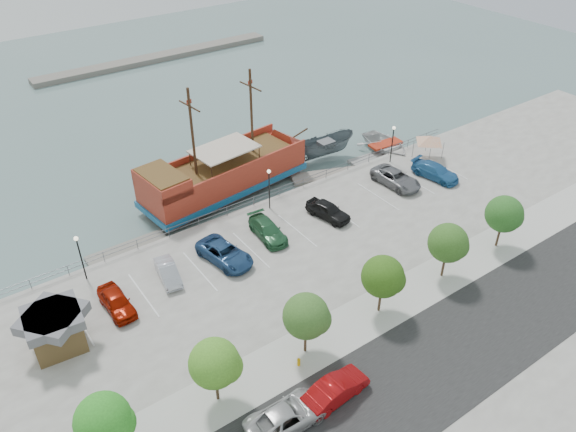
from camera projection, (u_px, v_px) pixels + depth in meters
ground at (310, 250)px, 50.60m from camera, size 160.00×160.00×0.00m
land_slab at (506, 409)px, 36.26m from camera, size 100.00×58.00×1.20m
street at (448, 354)px, 39.27m from camera, size 100.00×8.00×0.04m
sidewalk at (388, 305)px, 43.31m from camera, size 100.00×4.00×0.05m
seawall_railing at (262, 198)px, 54.98m from camera, size 50.00×0.06×1.00m
far_shore at (157, 58)px, 92.10m from camera, size 40.00×3.00×0.80m
pirate_ship at (236, 170)px, 58.11m from camera, size 20.78×7.88×12.96m
patrol_boat at (326, 148)px, 63.91m from camera, size 7.20×3.65×2.66m
speedboat at (385, 147)px, 65.53m from camera, size 5.42×7.23×1.42m
dock_west at (128, 250)px, 50.25m from camera, size 7.26×2.08×0.41m
dock_mid at (325, 176)px, 60.97m from camera, size 7.71×4.67×0.43m
dock_east at (375, 158)px, 64.45m from camera, size 6.68×2.45×0.37m
shed at (56, 329)px, 39.04m from camera, size 4.06×4.06×3.07m
canopy_tent at (430, 136)px, 61.26m from camera, size 3.94×3.94×3.09m
street_van at (287, 416)px, 34.26m from camera, size 5.40×2.55×1.49m
street_sedan at (336, 390)px, 35.82m from camera, size 4.90×2.06×1.57m
fire_hydrant at (299, 362)px, 38.22m from camera, size 0.24×0.24×0.69m
lamp_post_left at (79, 250)px, 44.19m from camera, size 0.36×0.36×4.28m
lamp_post_mid at (269, 182)px, 52.74m from camera, size 0.36×0.36×4.28m
lamp_post_right at (393, 138)px, 60.33m from camera, size 0.36×0.36×4.28m
tree_a at (106, 421)px, 31.02m from camera, size 3.30×3.20×5.00m
tree_b at (217, 364)px, 34.34m from camera, size 3.30×3.20×5.00m
tree_c at (308, 317)px, 37.66m from camera, size 3.30×3.20×5.00m
tree_d at (385, 277)px, 40.99m from camera, size 3.30×3.20×5.00m
tree_e at (450, 244)px, 44.31m from camera, size 3.30×3.20×5.00m
tree_f at (506, 215)px, 47.63m from camera, size 3.30×3.20×5.00m
parked_car_a at (116, 302)px, 42.52m from camera, size 1.93×4.52×1.52m
parked_car_b at (168, 272)px, 45.52m from camera, size 2.02×4.20×1.33m
parked_car_c at (225, 253)px, 47.36m from camera, size 3.53×5.90×1.54m
parked_car_d at (268, 230)px, 50.19m from camera, size 2.44×5.12×1.44m
parked_car_e at (328, 210)px, 52.68m from camera, size 2.73×4.85×1.56m
parked_car_g at (396, 178)px, 57.55m from camera, size 2.86×5.69×1.54m
parked_car_h at (435, 171)px, 58.75m from camera, size 3.01×5.51×1.51m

